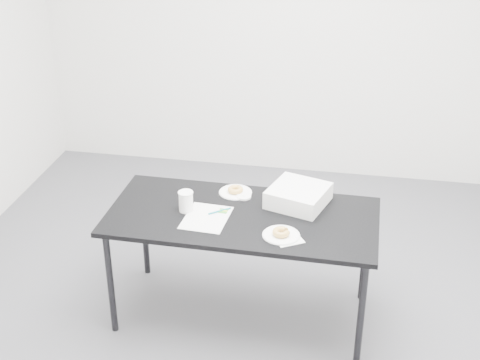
% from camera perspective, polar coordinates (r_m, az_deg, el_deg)
% --- Properties ---
extents(floor, '(4.00, 4.00, 0.00)m').
position_cam_1_polar(floor, '(4.38, -0.93, -10.28)').
color(floor, '#48484D').
rests_on(floor, ground).
extents(wall_back, '(4.00, 0.02, 2.70)m').
position_cam_1_polar(wall_back, '(5.61, 3.09, 13.57)').
color(wall_back, silver).
rests_on(wall_back, floor).
extents(table, '(1.58, 0.76, 0.72)m').
position_cam_1_polar(table, '(3.91, 0.19, -3.66)').
color(table, black).
rests_on(table, floor).
extents(scorecard, '(0.27, 0.33, 0.00)m').
position_cam_1_polar(scorecard, '(3.86, -2.89, -3.23)').
color(scorecard, white).
rests_on(scorecard, table).
extents(logo_patch, '(0.05, 0.05, 0.00)m').
position_cam_1_polar(logo_patch, '(3.91, -1.44, -2.66)').
color(logo_patch, green).
rests_on(logo_patch, scorecard).
extents(pen, '(0.12, 0.10, 0.01)m').
position_cam_1_polar(pen, '(3.91, -1.76, -2.66)').
color(pen, '#0B6C7B').
rests_on(pen, scorecard).
extents(napkin, '(0.20, 0.20, 0.00)m').
position_cam_1_polar(napkin, '(3.67, 4.10, -4.99)').
color(napkin, white).
rests_on(napkin, table).
extents(plate_near, '(0.21, 0.21, 0.01)m').
position_cam_1_polar(plate_near, '(3.69, 3.53, -4.72)').
color(plate_near, white).
rests_on(plate_near, napkin).
extents(donut_near, '(0.13, 0.13, 0.03)m').
position_cam_1_polar(donut_near, '(3.68, 3.54, -4.47)').
color(donut_near, '#C98A3F').
rests_on(donut_near, plate_near).
extents(plate_far, '(0.20, 0.20, 0.01)m').
position_cam_1_polar(plate_far, '(4.12, -0.39, -1.06)').
color(plate_far, white).
rests_on(plate_far, table).
extents(donut_far, '(0.11, 0.11, 0.03)m').
position_cam_1_polar(donut_far, '(4.11, -0.39, -0.83)').
color(donut_far, '#C98A3F').
rests_on(donut_far, plate_far).
extents(coffee_cup, '(0.08, 0.08, 0.13)m').
position_cam_1_polar(coffee_cup, '(3.91, -4.64, -1.82)').
color(coffee_cup, white).
rests_on(coffee_cup, table).
extents(cup_lid, '(0.09, 0.09, 0.01)m').
position_cam_1_polar(cup_lid, '(4.06, 0.33, -1.42)').
color(cup_lid, white).
rests_on(cup_lid, table).
extents(bakery_box, '(0.40, 0.40, 0.11)m').
position_cam_1_polar(bakery_box, '(3.99, 5.00, -1.34)').
color(bakery_box, white).
rests_on(bakery_box, table).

